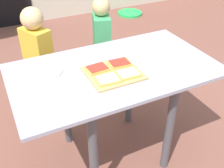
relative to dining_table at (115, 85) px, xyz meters
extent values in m
plane|color=brown|center=(0.00, 0.00, -0.64)|extent=(16.00, 16.00, 0.00)
cube|color=#A3A4B7|center=(0.00, 0.00, 0.12)|extent=(1.29, 0.73, 0.02)
cylinder|color=#4C4C51|center=(-0.28, -0.28, -0.26)|extent=(0.06, 0.06, 0.74)
cylinder|color=#4C4C51|center=(0.28, -0.28, -0.26)|extent=(0.06, 0.06, 0.74)
cylinder|color=#4C4C51|center=(-0.28, 0.28, -0.26)|extent=(0.06, 0.06, 0.74)
cylinder|color=#4C4C51|center=(0.28, 0.28, -0.26)|extent=(0.06, 0.06, 0.74)
cube|color=tan|center=(-0.04, -0.06, 0.14)|extent=(0.32, 0.29, 0.01)
cube|color=#DBB552|center=(-0.11, -0.13, 0.15)|extent=(0.14, 0.11, 0.01)
cube|color=#F7DE94|center=(-0.11, -0.13, 0.16)|extent=(0.12, 0.10, 0.00)
cube|color=#DBB552|center=(0.03, -0.12, 0.15)|extent=(0.13, 0.11, 0.01)
cube|color=#F7DE94|center=(0.03, -0.12, 0.16)|extent=(0.12, 0.10, 0.00)
cube|color=#DBB552|center=(0.04, 0.01, 0.15)|extent=(0.14, 0.11, 0.01)
cube|color=#AF2E22|center=(0.04, 0.01, 0.16)|extent=(0.12, 0.10, 0.00)
cube|color=#DBB552|center=(-0.11, 0.01, 0.15)|extent=(0.14, 0.11, 0.01)
cube|color=#AF2E22|center=(-0.11, 0.01, 0.16)|extent=(0.12, 0.10, 0.00)
cylinder|color=white|center=(0.41, 0.07, 0.13)|extent=(0.21, 0.21, 0.01)
cylinder|color=silver|center=(-0.40, 0.14, 0.13)|extent=(0.21, 0.21, 0.01)
cylinder|color=#4A2B49|center=(-0.37, 0.78, -0.41)|extent=(0.09, 0.09, 0.44)
cylinder|color=#4A2B49|center=(-0.31, 0.65, -0.41)|extent=(0.09, 0.09, 0.44)
cube|color=gold|center=(-0.34, 0.72, 0.00)|extent=(0.23, 0.28, 0.38)
sphere|color=#DEB67C|center=(-0.34, 0.72, 0.27)|extent=(0.17, 0.17, 0.17)
cylinder|color=navy|center=(0.26, 0.80, -0.38)|extent=(0.09, 0.09, 0.50)
cylinder|color=navy|center=(0.22, 0.66, -0.38)|extent=(0.09, 0.09, 0.50)
cube|color=#3FA566|center=(0.24, 0.73, 0.03)|extent=(0.21, 0.27, 0.32)
sphere|color=tan|center=(0.24, 0.73, 0.27)|extent=(0.15, 0.15, 0.15)
cylinder|color=green|center=(1.63, 2.65, -0.62)|extent=(0.42, 0.42, 0.04)
camera|label=1|loc=(-0.66, -1.30, 1.00)|focal=43.47mm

